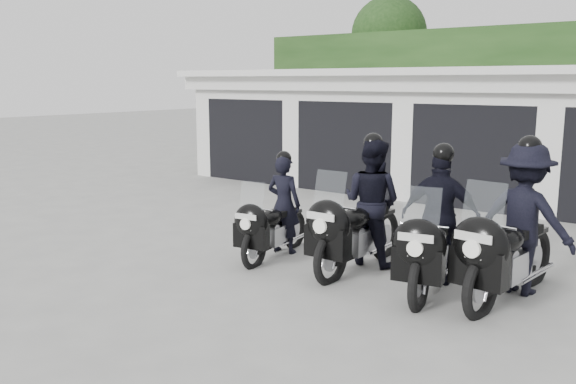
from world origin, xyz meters
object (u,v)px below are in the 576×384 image
Objects in this scene: police_bike_a at (276,214)px; police_bike_d at (518,227)px; police_bike_c at (437,226)px; police_bike_b at (365,210)px.

police_bike_a is 3.54m from police_bike_d.
police_bike_d reaches higher than police_bike_c.
police_bike_b is (1.36, 0.35, 0.18)m from police_bike_a.
police_bike_d reaches higher than police_bike_b.
police_bike_b is 1.22m from police_bike_c.
police_bike_c is at bearing -9.79° from police_bike_b.
police_bike_a is at bearing -166.82° from police_bike_d.
police_bike_d is (0.94, 0.28, 0.06)m from police_bike_c.
police_bike_c is at bearing -157.43° from police_bike_d.
police_bike_b is 1.04× the size of police_bike_c.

